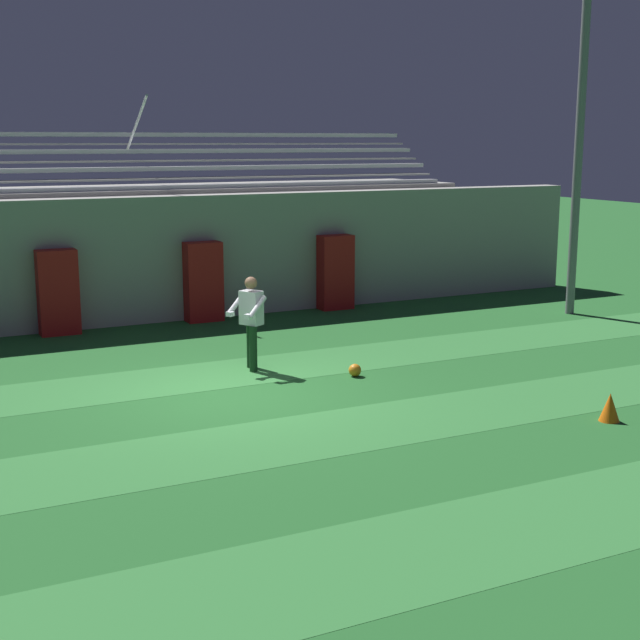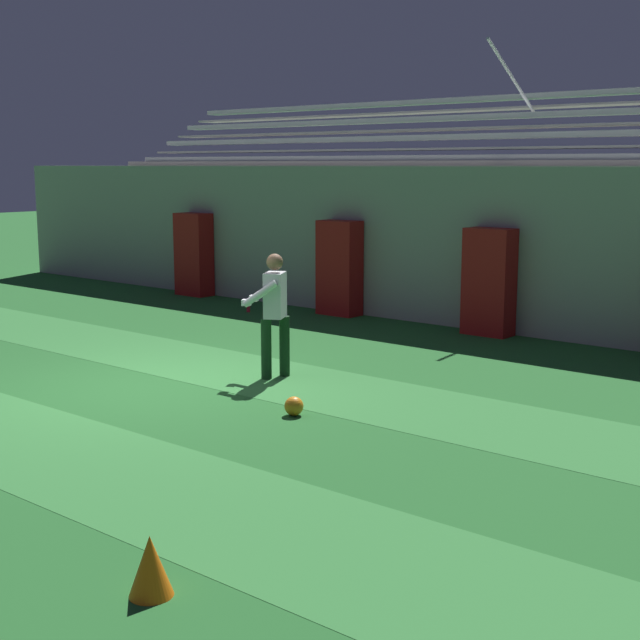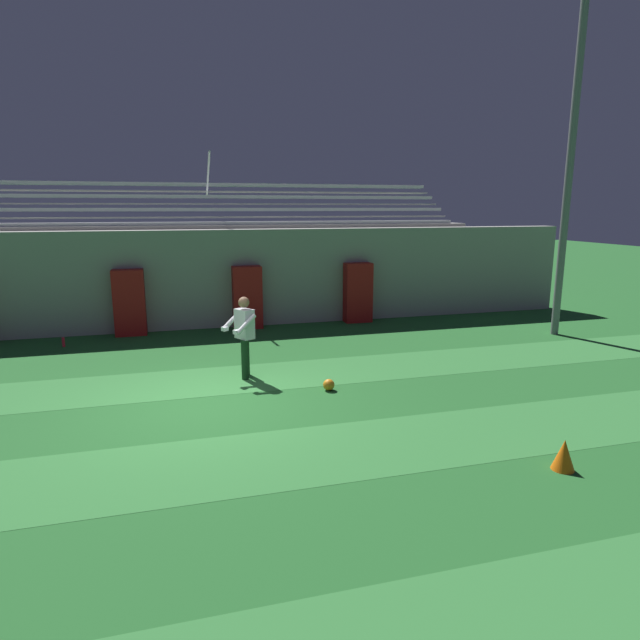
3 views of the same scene
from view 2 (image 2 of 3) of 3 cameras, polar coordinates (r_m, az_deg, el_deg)
The scene contains 11 objects.
ground_plane at distance 11.73m, azimuth -10.87°, elevation -4.20°, with size 80.00×80.00×0.00m, color #236028.
turf_stripe_far at distance 12.60m, azimuth -6.12°, elevation -3.08°, with size 28.00×1.84×0.01m, color #337A38.
back_wall at distance 16.35m, azimuth 6.86°, elevation 4.85°, with size 24.00×0.60×2.80m, color #999691.
padding_pillar_gate_left at distance 16.88m, azimuth 1.25°, elevation 3.35°, with size 0.82×0.44×1.79m, color maroon.
padding_pillar_gate_right at distance 15.12m, azimuth 10.76°, elevation 2.41°, with size 0.82×0.44×1.79m, color maroon.
padding_pillar_far_left at distance 19.64m, azimuth -8.08°, elevation 4.18°, with size 0.82×0.44×1.79m, color maroon.
bleacher_stand at distance 18.04m, azimuth 10.32°, elevation 5.54°, with size 18.00×3.35×5.03m.
goalkeeper at distance 11.83m, azimuth -2.97°, elevation 0.82°, with size 0.70×0.73×1.67m.
soccer_ball at distance 10.19m, azimuth -1.68°, elevation -5.53°, with size 0.22×0.22×0.22m, color orange.
traffic_cone at distance 6.20m, azimuth -10.80°, elevation -15.19°, with size 0.30×0.30×0.42m, color orange.
water_bottle at distance 17.34m, azimuth -4.61°, elevation 0.91°, with size 0.07×0.07×0.24m, color red.
Camera 2 is at (8.83, -7.19, 2.82)m, focal length 50.00 mm.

